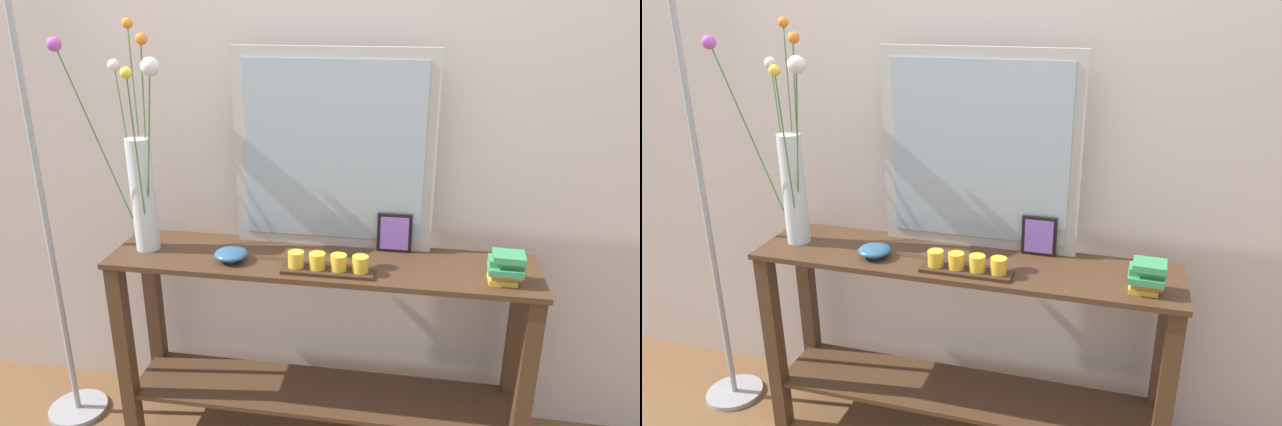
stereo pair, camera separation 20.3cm
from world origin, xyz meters
TOP-DOWN VIEW (x-y plane):
  - wall_back at (0.00, 0.29)m, footprint 6.40×0.08m
  - console_table at (0.00, 0.00)m, footprint 1.54×0.35m
  - mirror_leaning at (0.02, 0.14)m, footprint 0.73×0.03m
  - tall_vase_left at (-0.65, -0.02)m, footprint 0.36×0.30m
  - candle_tray at (0.04, -0.10)m, footprint 0.32×0.09m
  - picture_frame_small at (0.26, 0.11)m, footprint 0.13×0.01m
  - decorative_bowl at (-0.31, -0.06)m, footprint 0.12×0.12m
  - book_stack at (0.63, -0.08)m, footprint 0.12×0.10m
  - floor_lamp at (-1.05, -0.03)m, footprint 0.24×0.24m

SIDE VIEW (x-z plane):
  - console_table at x=0.00m, z-range 0.09..0.87m
  - decorative_bowl at x=-0.31m, z-range 0.79..0.83m
  - candle_tray at x=0.04m, z-range 0.78..0.85m
  - book_stack at x=0.63m, z-range 0.79..0.89m
  - picture_frame_small at x=0.26m, z-range 0.78..0.93m
  - tall_vase_left at x=-0.65m, z-range 0.66..1.48m
  - mirror_leaning at x=0.02m, z-range 0.78..1.51m
  - floor_lamp at x=-1.05m, z-range 0.33..2.23m
  - wall_back at x=0.00m, z-range 0.00..2.70m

